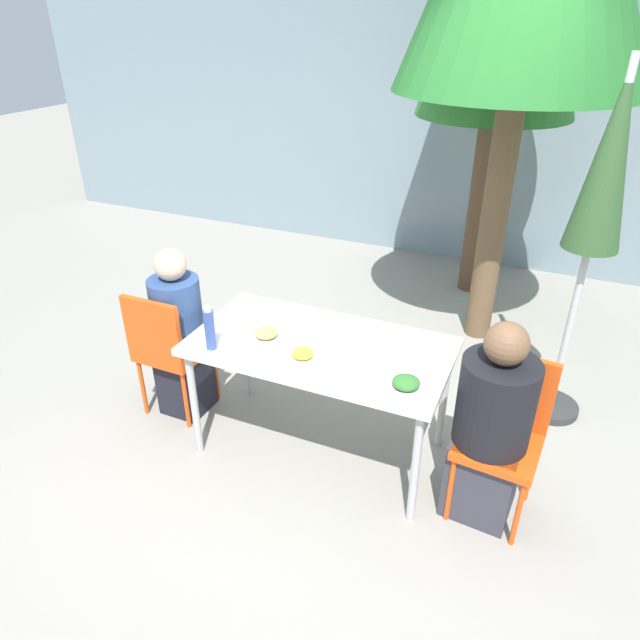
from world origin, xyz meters
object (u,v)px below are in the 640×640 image
chair_left (166,346)px  person_right (491,429)px  chair_right (504,425)px  bottle (210,329)px  closed_umbrella (605,179)px  salad_bowl (341,375)px  person_left (180,338)px  drinking_cup (266,360)px

chair_left → person_right: size_ratio=0.78×
chair_right → bottle: 1.61m
person_right → bottle: person_right is taller
closed_umbrella → bottle: 2.29m
person_right → closed_umbrella: closed_umbrella is taller
chair_right → salad_bowl: 0.88m
person_left → chair_right: person_left is taller
closed_umbrella → chair_right: bearing=-104.0°
chair_right → drinking_cup: 1.26m
chair_left → bottle: bearing=-22.5°
person_right → closed_umbrella: (0.30, 1.04, 1.04)m
chair_right → person_right: person_right is taller
chair_left → person_left: (0.05, 0.08, 0.03)m
bottle → drinking_cup: bottle is taller
person_right → salad_bowl: 0.80m
person_left → bottle: 0.62m
drinking_cup → chair_right: bearing=14.7°
chair_left → drinking_cup: chair_left is taller
chair_right → person_right: bearing=58.0°
drinking_cup → closed_umbrella: bearing=41.8°
chair_left → chair_right: 2.05m
salad_bowl → chair_left: bearing=170.6°
person_right → drinking_cup: 1.19m
person_left → drinking_cup: size_ratio=12.64×
chair_left → closed_umbrella: size_ratio=0.40×
person_left → chair_right: 2.00m
chair_right → salad_bowl: (-0.79, -0.26, 0.26)m
chair_left → closed_umbrella: bearing=24.9°
chair_left → person_right: 1.99m
chair_right → closed_umbrella: bearing=-99.0°
closed_umbrella → person_left: bearing=-157.1°
closed_umbrella → salad_bowl: closed_umbrella is taller
person_right → salad_bowl: (-0.74, -0.19, 0.25)m
person_right → closed_umbrella: bearing=-100.9°
chair_left → drinking_cup: bearing=-15.9°
drinking_cup → salad_bowl: (0.40, 0.05, -0.02)m
chair_right → bottle: bottle is taller
chair_right → chair_left: bearing=6.6°
chair_right → bottle: size_ratio=3.54×
person_left → closed_umbrella: (2.24, 0.94, 1.02)m
person_left → drinking_cup: (0.81, -0.34, 0.25)m
chair_right → drinking_cup: chair_right is taller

